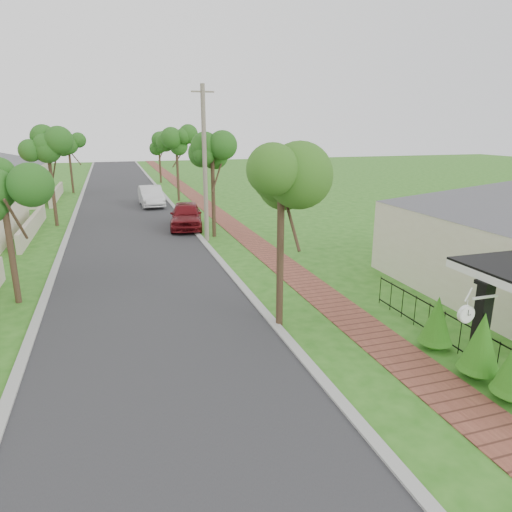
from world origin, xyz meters
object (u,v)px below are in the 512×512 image
utility_pole (205,164)px  station_clock (467,313)px  parked_car_white (151,196)px  near_tree (281,183)px  parked_car_red (186,215)px  porch_post (480,333)px

utility_pole → station_clock: bearing=-80.4°
parked_car_white → near_tree: size_ratio=0.84×
parked_car_red → utility_pole: utility_pole is taller
parked_car_white → utility_pole: 13.34m
porch_post → utility_pole: 16.85m
parked_car_red → station_clock: bearing=-70.9°
parked_car_white → near_tree: (1.80, -24.61, 3.74)m
porch_post → near_tree: 6.65m
parked_car_white → station_clock: station_clock is taller
station_clock → parked_car_red: bearing=99.4°
parked_car_red → parked_car_white: bearing=108.0°
near_tree → utility_pole: 11.86m
porch_post → parked_car_white: size_ratio=0.53×
parked_car_white → station_clock: (4.69, -29.32, 1.16)m
utility_pole → station_clock: 16.94m
porch_post → near_tree: bearing=131.0°
parked_car_white → utility_pole: utility_pole is taller
parked_car_red → parked_car_white: 9.27m
parked_car_red → parked_car_white: parked_car_red is taller
near_tree → station_clock: near_tree is taller
porch_post → parked_car_white: 29.45m
parked_car_white → station_clock: 29.71m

